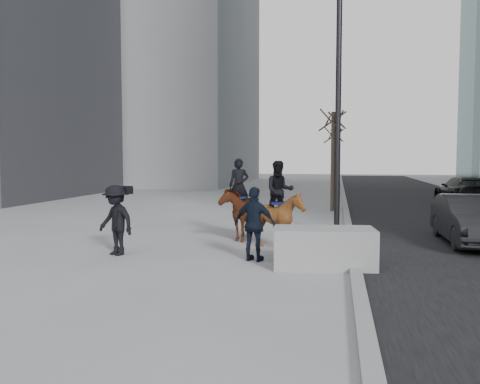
% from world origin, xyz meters
% --- Properties ---
extents(ground, '(120.00, 120.00, 0.00)m').
position_xyz_m(ground, '(0.00, 0.00, 0.00)').
color(ground, gray).
rests_on(ground, ground).
extents(road, '(8.00, 90.00, 0.01)m').
position_xyz_m(road, '(7.00, 10.00, 0.01)').
color(road, black).
rests_on(road, ground).
extents(curb, '(0.25, 90.00, 0.12)m').
position_xyz_m(curb, '(3.00, 10.00, 0.06)').
color(curb, gray).
rests_on(curb, ground).
extents(planter, '(2.32, 1.34, 0.88)m').
position_xyz_m(planter, '(2.32, -1.03, 0.44)').
color(planter, gray).
rests_on(planter, ground).
extents(car_near, '(1.49, 4.20, 1.38)m').
position_xyz_m(car_near, '(6.31, 2.79, 0.69)').
color(car_near, black).
rests_on(car_near, ground).
extents(car_far, '(2.34, 5.09, 1.44)m').
position_xyz_m(car_far, '(9.06, 15.49, 0.72)').
color(car_far, black).
rests_on(car_far, ground).
extents(tree_near, '(1.20, 1.20, 4.96)m').
position_xyz_m(tree_near, '(2.40, 10.96, 2.48)').
color(tree_near, '#372820').
rests_on(tree_near, ground).
extents(tree_far, '(1.20, 1.20, 4.57)m').
position_xyz_m(tree_far, '(2.40, 19.95, 2.29)').
color(tree_far, '#3A2922').
rests_on(tree_far, ground).
extents(mounted_left, '(0.90, 1.89, 2.41)m').
position_xyz_m(mounted_left, '(-0.30, 2.48, 0.90)').
color(mounted_left, '#4F220F').
rests_on(mounted_left, ground).
extents(mounted_right, '(1.55, 1.66, 2.35)m').
position_xyz_m(mounted_right, '(1.07, 1.15, 0.94)').
color(mounted_right, '#48230E').
rests_on(mounted_right, ground).
extents(feeder, '(1.10, 0.97, 1.75)m').
position_xyz_m(feeder, '(0.70, -0.63, 0.88)').
color(feeder, black).
rests_on(feeder, ground).
extents(camera_crew, '(1.30, 1.08, 1.75)m').
position_xyz_m(camera_crew, '(-2.82, -0.55, 0.89)').
color(camera_crew, black).
rests_on(camera_crew, ground).
extents(lamppost, '(0.25, 1.48, 9.09)m').
position_xyz_m(lamppost, '(2.60, 4.31, 4.99)').
color(lamppost, black).
rests_on(lamppost, ground).
extents(snow_piles, '(1.21, 4.84, 0.31)m').
position_xyz_m(snow_piles, '(2.70, 1.36, 0.15)').
color(snow_piles, white).
rests_on(snow_piles, ground).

